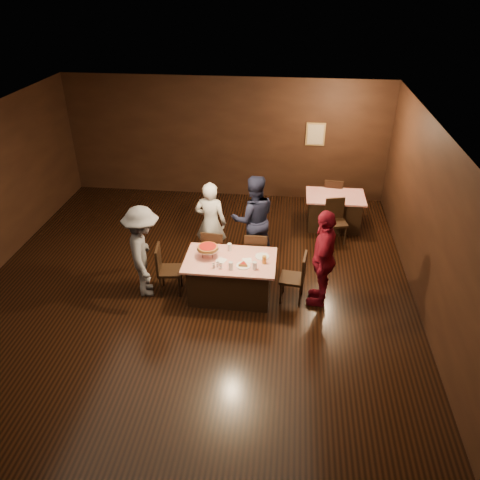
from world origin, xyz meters
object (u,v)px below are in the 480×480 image
(pizza_stand, at_px, (208,248))
(glass_front_right, at_px, (255,266))
(chair_far_left, at_px, (215,250))
(plate_empty, at_px, (262,256))
(chair_end_right, at_px, (292,277))
(chair_far_right, at_px, (256,253))
(chair_back_far, at_px, (333,196))
(back_table, at_px, (334,211))
(diner_white_jacket, at_px, (211,223))
(diner_grey_knit, at_px, (143,252))
(diner_red_shirt, at_px, (323,258))
(glass_amber, at_px, (264,260))
(glass_front_left, at_px, (231,266))
(chair_end_left, at_px, (170,270))
(main_table, at_px, (230,278))
(diner_navy_hoodie, at_px, (253,219))
(chair_back_near, at_px, (336,222))
(glass_back, at_px, (230,247))

(pizza_stand, xyz_separation_m, glass_front_right, (0.85, -0.30, -0.11))
(chair_far_left, height_order, plate_empty, chair_far_left)
(plate_empty, bearing_deg, chair_end_right, -15.26)
(chair_far_right, height_order, glass_front_right, chair_far_right)
(chair_far_left, height_order, glass_front_right, chair_far_left)
(chair_back_far, height_order, glass_front_right, chair_back_far)
(back_table, xyz_separation_m, plate_empty, (-1.45, -2.73, 0.39))
(back_table, xyz_separation_m, diner_white_jacket, (-2.54, -1.74, 0.47))
(chair_far_right, xyz_separation_m, diner_grey_knit, (-1.93, -0.81, 0.39))
(diner_red_shirt, relative_size, glass_amber, 12.88)
(chair_end_right, xyz_separation_m, diner_white_jacket, (-1.63, 1.14, 0.38))
(chair_far_left, xyz_separation_m, pizza_stand, (0.00, -0.70, 0.48))
(chair_far_left, bearing_deg, chair_far_right, -175.29)
(chair_far_right, distance_m, glass_front_left, 1.17)
(diner_grey_knit, height_order, glass_front_right, diner_grey_knit)
(chair_end_left, xyz_separation_m, plate_empty, (1.65, 0.15, 0.30))
(chair_far_left, relative_size, chair_end_left, 1.00)
(main_table, height_order, diner_navy_hoodie, diner_navy_hoodie)
(diner_red_shirt, xyz_separation_m, glass_amber, (-1.00, -0.07, -0.06))
(back_table, bearing_deg, diner_navy_hoodie, -136.89)
(chair_back_far, xyz_separation_m, diner_navy_hoodie, (-1.71, -2.20, 0.44))
(chair_end_right, distance_m, chair_back_near, 2.36)
(chair_far_right, bearing_deg, glass_amber, 103.18)
(back_table, distance_m, glass_back, 3.33)
(chair_end_right, relative_size, glass_front_left, 6.79)
(chair_end_right, relative_size, glass_amber, 6.79)
(main_table, distance_m, diner_white_jacket, 1.34)
(main_table, distance_m, glass_front_left, 0.55)
(chair_back_near, xyz_separation_m, diner_white_jacket, (-2.54, -1.04, 0.38))
(diner_white_jacket, relative_size, pizza_stand, 4.50)
(glass_front_left, bearing_deg, chair_end_left, 165.38)
(glass_front_right, bearing_deg, pizza_stand, 160.56)
(plate_empty, bearing_deg, glass_back, 165.96)
(chair_end_left, relative_size, diner_red_shirt, 0.53)
(chair_end_left, xyz_separation_m, glass_front_right, (1.55, -0.25, 0.37))
(back_table, relative_size, chair_far_left, 1.37)
(chair_end_right, bearing_deg, glass_front_left, -67.13)
(diner_navy_hoodie, distance_m, glass_front_left, 1.61)
(main_table, distance_m, plate_empty, 0.69)
(chair_far_right, xyz_separation_m, glass_front_right, (0.05, -1.00, 0.37))
(diner_grey_knit, distance_m, glass_back, 1.52)
(back_table, xyz_separation_m, pizza_stand, (-2.40, -2.83, 0.57))
(diner_red_shirt, bearing_deg, glass_front_right, -66.91)
(glass_back, bearing_deg, chair_far_right, 45.00)
(main_table, relative_size, glass_amber, 11.43)
(diner_navy_hoodie, xyz_separation_m, pizza_stand, (-0.69, -1.23, 0.04))
(chair_far_right, xyz_separation_m, diner_white_jacket, (-0.93, 0.39, 0.38))
(chair_far_left, distance_m, glass_front_right, 1.36)
(main_table, height_order, diner_grey_knit, diner_grey_knit)
(diner_grey_knit, xyz_separation_m, glass_amber, (2.13, 0.01, -0.02))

